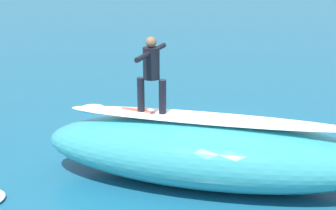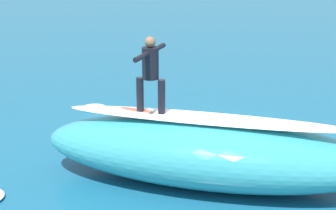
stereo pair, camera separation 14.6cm
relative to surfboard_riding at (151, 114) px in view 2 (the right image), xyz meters
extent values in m
plane|color=#196084|center=(-0.35, -1.78, -1.38)|extent=(120.00, 120.00, 0.00)
ellipsoid|color=teal|center=(-1.11, -0.21, -0.71)|extent=(6.97, 3.30, 1.34)
ellipsoid|color=white|center=(-1.11, -0.21, 0.00)|extent=(5.73, 1.77, 0.08)
ellipsoid|color=#E0563D|center=(0.00, 0.00, 0.00)|extent=(2.32, 0.71, 0.08)
cylinder|color=black|center=(0.23, 0.02, 0.38)|extent=(0.15, 0.15, 0.69)
cylinder|color=black|center=(-0.23, -0.02, 0.38)|extent=(0.15, 0.15, 0.69)
cylinder|color=black|center=(0.00, 0.00, 1.04)|extent=(0.35, 0.35, 0.62)
sphere|color=#936B4C|center=(0.00, 0.00, 1.46)|extent=(0.21, 0.21, 0.21)
cylinder|color=black|center=(-0.04, 0.44, 1.26)|extent=(0.14, 0.56, 0.10)
cylinder|color=black|center=(0.04, -0.44, 1.26)|extent=(0.14, 0.56, 0.10)
ellipsoid|color=yellow|center=(0.54, -2.77, -1.34)|extent=(2.43, 0.62, 0.08)
cylinder|color=black|center=(0.54, -2.77, -1.16)|extent=(0.81, 0.32, 0.28)
sphere|color=tan|center=(1.03, -2.74, -1.10)|extent=(0.20, 0.20, 0.20)
cylinder|color=black|center=(-0.18, -2.88, -1.24)|extent=(0.67, 0.16, 0.13)
cylinder|color=black|center=(-0.19, -2.72, -1.24)|extent=(0.67, 0.16, 0.13)
ellipsoid|color=white|center=(-1.31, -1.01, -1.33)|extent=(0.62, 0.52, 0.10)
ellipsoid|color=white|center=(3.50, -3.27, -1.33)|extent=(0.88, 0.84, 0.10)
camera|label=1|loc=(-4.45, 9.02, 3.46)|focal=56.92mm
camera|label=2|loc=(-4.58, 8.96, 3.46)|focal=56.92mm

